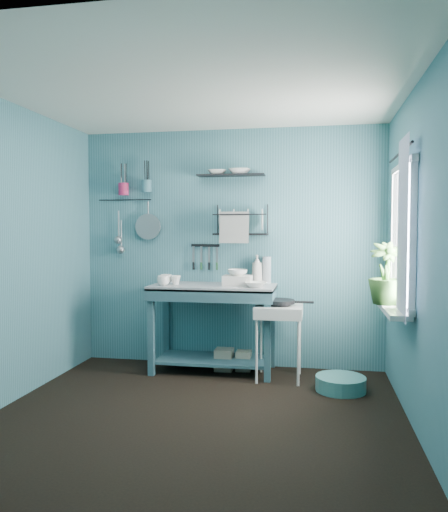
% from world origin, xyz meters
% --- Properties ---
extents(floor, '(3.20, 3.20, 0.00)m').
position_xyz_m(floor, '(0.00, 0.00, 0.00)').
color(floor, black).
rests_on(floor, ground).
extents(ceiling, '(3.20, 3.20, 0.00)m').
position_xyz_m(ceiling, '(0.00, 0.00, 2.50)').
color(ceiling, silver).
rests_on(ceiling, ground).
extents(wall_back, '(3.20, 0.00, 3.20)m').
position_xyz_m(wall_back, '(0.00, 1.50, 1.25)').
color(wall_back, '#3D737E').
rests_on(wall_back, ground).
extents(wall_front, '(3.20, 0.00, 3.20)m').
position_xyz_m(wall_front, '(0.00, -1.50, 1.25)').
color(wall_front, '#3D737E').
rests_on(wall_front, ground).
extents(wall_left, '(0.00, 3.00, 3.00)m').
position_xyz_m(wall_left, '(-1.60, 0.00, 1.25)').
color(wall_left, '#3D737E').
rests_on(wall_left, ground).
extents(wall_right, '(0.00, 3.00, 3.00)m').
position_xyz_m(wall_right, '(1.60, 0.00, 1.25)').
color(wall_right, '#3D737E').
rests_on(wall_right, ground).
extents(work_counter, '(1.35, 0.86, 0.89)m').
position_xyz_m(work_counter, '(-0.13, 1.22, 0.44)').
color(work_counter, '#2E5560').
rests_on(work_counter, floor).
extents(mug_left, '(0.12, 0.12, 0.10)m').
position_xyz_m(mug_left, '(-0.61, 1.06, 0.94)').
color(mug_left, white).
rests_on(mug_left, work_counter).
extents(mug_mid, '(0.14, 0.14, 0.09)m').
position_xyz_m(mug_mid, '(-0.51, 1.16, 0.93)').
color(mug_mid, white).
rests_on(mug_mid, work_counter).
extents(mug_right, '(0.17, 0.17, 0.10)m').
position_xyz_m(mug_right, '(-0.63, 1.22, 0.94)').
color(mug_right, white).
rests_on(mug_right, work_counter).
extents(wash_tub, '(0.28, 0.22, 0.10)m').
position_xyz_m(wash_tub, '(0.12, 1.20, 0.94)').
color(wash_tub, silver).
rests_on(wash_tub, work_counter).
extents(tub_bowl, '(0.20, 0.19, 0.06)m').
position_xyz_m(tub_bowl, '(0.12, 1.20, 1.02)').
color(tub_bowl, white).
rests_on(tub_bowl, wash_tub).
extents(soap_bottle, '(0.11, 0.12, 0.30)m').
position_xyz_m(soap_bottle, '(0.29, 1.42, 1.04)').
color(soap_bottle, silver).
rests_on(soap_bottle, work_counter).
extents(water_bottle, '(0.09, 0.09, 0.28)m').
position_xyz_m(water_bottle, '(0.39, 1.44, 1.03)').
color(water_bottle, '#A7B2BB').
rests_on(water_bottle, work_counter).
extents(counter_bowl, '(0.22, 0.22, 0.05)m').
position_xyz_m(counter_bowl, '(0.32, 1.07, 0.91)').
color(counter_bowl, white).
rests_on(counter_bowl, work_counter).
extents(hotplate_stand, '(0.46, 0.46, 0.72)m').
position_xyz_m(hotplate_stand, '(0.55, 1.07, 0.36)').
color(hotplate_stand, silver).
rests_on(hotplate_stand, floor).
extents(frying_pan, '(0.30, 0.30, 0.03)m').
position_xyz_m(frying_pan, '(0.55, 1.07, 0.75)').
color(frying_pan, black).
rests_on(frying_pan, hotplate_stand).
extents(knife_strip, '(0.32, 0.07, 0.03)m').
position_xyz_m(knife_strip, '(-0.27, 1.47, 1.28)').
color(knife_strip, black).
rests_on(knife_strip, wall_back).
extents(dish_rack, '(0.57, 0.30, 0.32)m').
position_xyz_m(dish_rack, '(0.13, 1.37, 1.55)').
color(dish_rack, black).
rests_on(dish_rack, wall_back).
extents(upper_shelf, '(0.70, 0.18, 0.01)m').
position_xyz_m(upper_shelf, '(0.02, 1.40, 2.01)').
color(upper_shelf, black).
rests_on(upper_shelf, wall_back).
extents(shelf_bowl_left, '(0.22, 0.22, 0.05)m').
position_xyz_m(shelf_bowl_left, '(-0.13, 1.40, 2.10)').
color(shelf_bowl_left, white).
rests_on(shelf_bowl_left, upper_shelf).
extents(shelf_bowl_right, '(0.23, 0.23, 0.05)m').
position_xyz_m(shelf_bowl_right, '(0.11, 1.40, 2.05)').
color(shelf_bowl_right, white).
rests_on(shelf_bowl_right, upper_shelf).
extents(utensil_cup_magenta, '(0.11, 0.11, 0.13)m').
position_xyz_m(utensil_cup_magenta, '(-1.16, 1.42, 1.88)').
color(utensil_cup_magenta, '#B82251').
rests_on(utensil_cup_magenta, wall_back).
extents(utensil_cup_teal, '(0.11, 0.11, 0.13)m').
position_xyz_m(utensil_cup_teal, '(-0.90, 1.42, 1.91)').
color(utensil_cup_teal, teal).
rests_on(utensil_cup_teal, wall_back).
extents(colander, '(0.28, 0.03, 0.28)m').
position_xyz_m(colander, '(-0.90, 1.45, 1.48)').
color(colander, '#93969A').
rests_on(colander, wall_back).
extents(ladle_outer, '(0.01, 0.01, 0.30)m').
position_xyz_m(ladle_outer, '(-1.24, 1.46, 1.50)').
color(ladle_outer, '#93969A').
rests_on(ladle_outer, wall_back).
extents(ladle_inner, '(0.01, 0.01, 0.30)m').
position_xyz_m(ladle_inner, '(-1.21, 1.46, 1.40)').
color(ladle_inner, '#93969A').
rests_on(ladle_inner, wall_back).
extents(hook_rail, '(0.60, 0.01, 0.01)m').
position_xyz_m(hook_rail, '(-1.17, 1.47, 1.77)').
color(hook_rail, black).
rests_on(hook_rail, wall_back).
extents(window_glass, '(0.00, 1.10, 1.10)m').
position_xyz_m(window_glass, '(1.59, 0.45, 1.40)').
color(window_glass, white).
rests_on(window_glass, wall_right).
extents(windowsill, '(0.16, 0.95, 0.04)m').
position_xyz_m(windowsill, '(1.50, 0.45, 0.81)').
color(windowsill, silver).
rests_on(windowsill, wall_right).
extents(curtain, '(0.00, 1.35, 1.35)m').
position_xyz_m(curtain, '(1.52, 0.15, 1.45)').
color(curtain, white).
rests_on(curtain, wall_right).
extents(curtain_rod, '(0.02, 1.05, 0.02)m').
position_xyz_m(curtain_rod, '(1.54, 0.45, 2.05)').
color(curtain_rod, black).
rests_on(curtain_rod, wall_right).
extents(potted_plant, '(0.32, 0.32, 0.51)m').
position_xyz_m(potted_plant, '(1.47, 0.56, 1.09)').
color(potted_plant, '#356327').
rests_on(potted_plant, windowsill).
extents(storage_tin_large, '(0.18, 0.18, 0.22)m').
position_xyz_m(storage_tin_large, '(-0.03, 1.27, 0.11)').
color(storage_tin_large, gray).
rests_on(storage_tin_large, floor).
extents(storage_tin_small, '(0.15, 0.15, 0.20)m').
position_xyz_m(storage_tin_small, '(0.17, 1.30, 0.10)').
color(storage_tin_small, gray).
rests_on(storage_tin_small, floor).
extents(floor_basin, '(0.45, 0.45, 0.13)m').
position_xyz_m(floor_basin, '(1.12, 0.80, 0.07)').
color(floor_basin, teal).
rests_on(floor_basin, floor).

